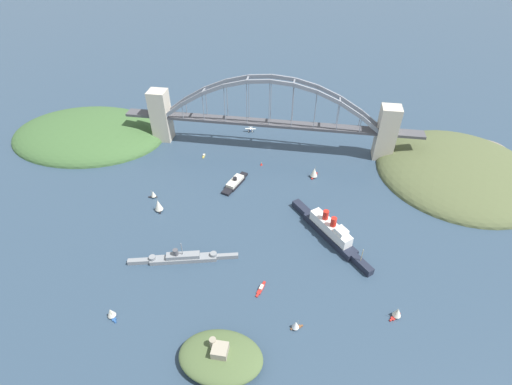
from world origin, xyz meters
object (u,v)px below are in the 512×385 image
fort_island_mid_harbor (221,357)px  channel_marker_buoy (261,164)px  small_boat_0 (153,194)px  small_boat_7 (296,325)px  harbor_ferry_steamer (235,183)px  small_boat_5 (204,156)px  small_boat_1 (314,172)px  small_boat_4 (111,313)px  small_boat_2 (158,205)px  small_boat_6 (261,289)px  harbor_arch_bridge (270,122)px  seaplane_taxiing_near_bridge (250,129)px  small_boat_3 (397,313)px  naval_cruiser (182,258)px  ocean_liner (330,231)px

fort_island_mid_harbor → channel_marker_buoy: (5.22, -180.42, -3.55)m
small_boat_0 → small_boat_7: bearing=140.9°
harbor_ferry_steamer → small_boat_5: size_ratio=4.66×
fort_island_mid_harbor → small_boat_1: (-41.39, -169.64, 0.23)m
small_boat_4 → small_boat_5: (-8.80, -169.63, -2.95)m
small_boat_5 → channel_marker_buoy: bearing=174.3°
small_boat_2 → small_boat_6: 105.86m
harbor_arch_bridge → small_boat_4: harbor_arch_bridge is taller
seaplane_taxiing_near_bridge → small_boat_3: small_boat_3 is taller
small_boat_4 → channel_marker_buoy: 175.83m
naval_cruiser → small_boat_1: bearing=-127.6°
harbor_ferry_steamer → small_boat_5: (36.48, -36.76, -1.32)m
fort_island_mid_harbor → small_boat_4: bearing=-13.4°
small_boat_4 → harbor_arch_bridge: bearing=-108.7°
ocean_liner → small_boat_3: size_ratio=7.91×
small_boat_3 → naval_cruiser: bearing=-9.1°
harbor_ferry_steamer → small_boat_3: bearing=137.3°
fort_island_mid_harbor → small_boat_6: 50.47m
ocean_liner → small_boat_3: 70.39m
small_boat_7 → channel_marker_buoy: bearing=-74.8°
seaplane_taxiing_near_bridge → small_boat_5: (34.62, 51.40, -1.57)m
channel_marker_buoy → small_boat_5: bearing=-5.7°
naval_cruiser → small_boat_1: size_ratio=6.71×
seaplane_taxiing_near_bridge → small_boat_5: size_ratio=1.52×
harbor_arch_bridge → seaplane_taxiing_near_bridge: harbor_arch_bridge is taller
small_boat_2 → small_boat_5: size_ratio=1.68×
harbor_arch_bridge → fort_island_mid_harbor: (-2.30, 210.67, -22.35)m
small_boat_4 → harbor_ferry_steamer: bearing=-108.8°
small_boat_3 → channel_marker_buoy: (98.75, -138.79, -2.77)m
small_boat_5 → small_boat_3: bearing=136.6°
small_boat_3 → channel_marker_buoy: size_ratio=3.01×
harbor_ferry_steamer → channel_marker_buoy: 35.91m
small_boat_6 → channel_marker_buoy: size_ratio=4.53×
small_boat_7 → channel_marker_buoy: 160.85m
harbor_ferry_steamer → channel_marker_buoy: size_ratio=11.95×
small_boat_1 → naval_cruiser: bearing=52.4°
ocean_liner → small_boat_7: 77.31m
seaplane_taxiing_near_bridge → small_boat_0: 128.74m
small_boat_0 → channel_marker_buoy: small_boat_0 is taller
small_boat_0 → small_boat_3: 194.47m
harbor_ferry_steamer → fort_island_mid_harbor: 150.80m
fort_island_mid_harbor → channel_marker_buoy: 180.53m
harbor_ferry_steamer → small_boat_2: (50.58, 40.79, 3.48)m
small_boat_5 → channel_marker_buoy: 54.22m
channel_marker_buoy → fort_island_mid_harbor: bearing=91.7°
harbor_arch_bridge → naval_cruiser: bearing=75.4°
harbor_ferry_steamer → channel_marker_buoy: harbor_ferry_steamer is taller
small_boat_5 → fort_island_mid_harbor: bearing=107.7°
small_boat_0 → naval_cruiser: bearing=125.6°
small_boat_0 → fort_island_mid_harbor: bearing=124.2°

